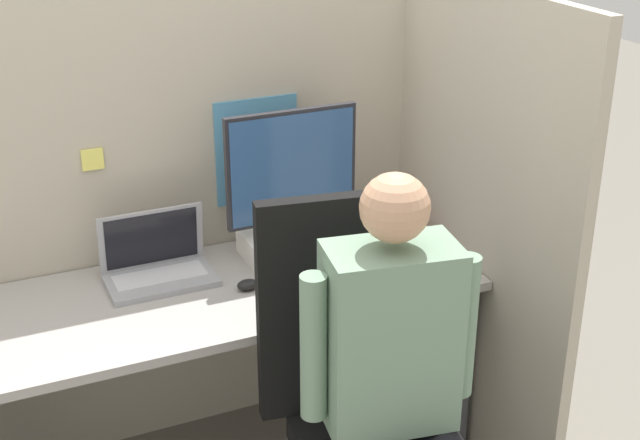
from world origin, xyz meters
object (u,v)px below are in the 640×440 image
laptop (158,267)px  office_chair (362,401)px  monitor (292,172)px  person (403,378)px  coffee_mug (374,228)px  stapler (410,231)px  paper_box (293,244)px  carrot_toy (317,295)px

laptop → office_chair: office_chair is taller
monitor → person: (-0.04, -0.84, -0.27)m
coffee_mug → stapler: bearing=-9.4°
monitor → coffee_mug: monitor is taller
office_chair → person: size_ratio=0.89×
person → paper_box: bearing=87.1°
coffee_mug → person: bearing=-112.7°
office_chair → monitor: bearing=83.9°
paper_box → stapler: bearing=-3.5°
monitor → coffee_mug: 0.40m
carrot_toy → person: person is taller
laptop → carrot_toy: 0.53m
person → monitor: bearing=87.1°
monitor → laptop: (-0.46, 0.01, -0.26)m
person → coffee_mug: 0.90m
stapler → office_chair: 0.83m
monitor → person: 0.89m
carrot_toy → office_chair: (-0.01, -0.33, -0.17)m
office_chair → stapler: bearing=51.4°
office_chair → laptop: bearing=119.8°
stapler → paper_box: bearing=176.5°
paper_box → office_chair: bearing=-96.1°
stapler → carrot_toy: (-0.50, -0.31, 0.00)m
carrot_toy → coffee_mug: 0.49m
stapler → coffee_mug: size_ratio=1.81×
person → coffee_mug: size_ratio=13.88×
monitor → laptop: size_ratio=1.32×
person → coffee_mug: (0.35, 0.83, 0.02)m
office_chair → carrot_toy: bearing=88.0°
office_chair → paper_box: bearing=83.9°
monitor → person: person is taller
office_chair → person: (0.03, -0.17, 0.17)m
monitor → paper_box: bearing=-90.0°
stapler → coffee_mug: coffee_mug is taller
paper_box → coffee_mug: bearing=-0.9°
laptop → monitor: bearing=-1.6°
paper_box → laptop: 0.46m
laptop → stapler: laptop is taller
laptop → stapler: bearing=-2.7°
paper_box → coffee_mug: 0.31m
laptop → carrot_toy: (0.40, -0.35, -0.02)m
laptop → person: person is taller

